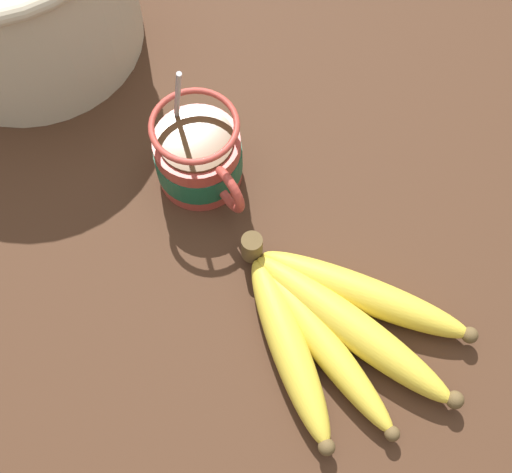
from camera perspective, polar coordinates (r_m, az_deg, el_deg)
table at (r=71.81cm, az=-0.25°, el=1.36°), size 123.77×123.77×2.81cm
coffee_mug at (r=69.77cm, az=-4.58°, el=6.36°), size 12.40×8.59×14.73cm
banana_bunch at (r=64.66cm, az=6.36°, el=-7.06°), size 23.29×19.35×4.02cm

